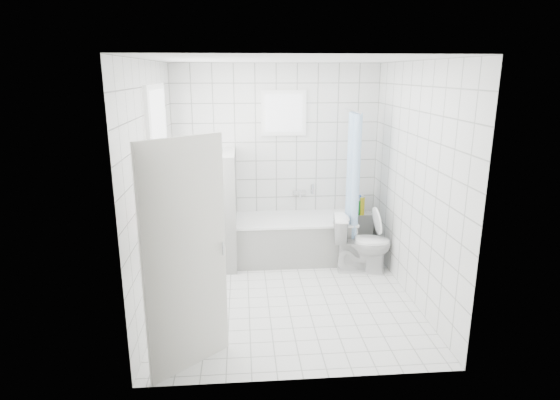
{
  "coord_description": "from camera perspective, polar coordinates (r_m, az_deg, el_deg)",
  "views": [
    {
      "loc": [
        -0.47,
        -4.85,
        2.47
      ],
      "look_at": [
        -0.04,
        0.35,
        1.05
      ],
      "focal_mm": 30.0,
      "sensor_mm": 36.0,
      "label": 1
    }
  ],
  "objects": [
    {
      "name": "window_back",
      "position": [
        6.35,
        0.48,
        10.54
      ],
      "size": [
        0.5,
        0.01,
        0.5
      ],
      "primitive_type": "cube",
      "color": "white",
      "rests_on": "wall_back"
    },
    {
      "name": "tiled_ledge",
      "position": [
        6.8,
        9.39,
        -3.81
      ],
      "size": [
        0.4,
        0.24,
        0.55
      ],
      "primitive_type": "cube",
      "color": "white",
      "rests_on": "ground"
    },
    {
      "name": "partition_wall",
      "position": [
        6.17,
        -6.07,
        -1.04
      ],
      "size": [
        0.15,
        0.85,
        1.5
      ],
      "primitive_type": "cube",
      "color": "white",
      "rests_on": "ground"
    },
    {
      "name": "wall_left",
      "position": [
        5.07,
        -15.12,
        1.36
      ],
      "size": [
        0.02,
        3.0,
        2.6
      ],
      "primitive_type": "cube",
      "color": "white",
      "rests_on": "ground"
    },
    {
      "name": "ground",
      "position": [
        5.46,
        0.78,
        -11.66
      ],
      "size": [
        3.0,
        3.0,
        0.0
      ],
      "primitive_type": "plane",
      "color": "white",
      "rests_on": "ground"
    },
    {
      "name": "window_sill",
      "position": [
        5.46,
        -13.33,
        -2.35
      ],
      "size": [
        0.18,
        1.02,
        0.08
      ],
      "primitive_type": "cube",
      "color": "white",
      "rests_on": "wall_left"
    },
    {
      "name": "wall_back",
      "position": [
        6.47,
        -0.45,
        4.82
      ],
      "size": [
        2.8,
        0.02,
        2.6
      ],
      "primitive_type": "cube",
      "color": "white",
      "rests_on": "ground"
    },
    {
      "name": "door",
      "position": [
        3.95,
        -11.38,
        -6.97
      ],
      "size": [
        0.63,
        0.56,
        2.0
      ],
      "primitive_type": "cube",
      "rotation": [
        0.0,
        0.0,
        -0.85
      ],
      "color": "silver",
      "rests_on": "ground"
    },
    {
      "name": "sill_bottles",
      "position": [
        5.34,
        -13.45,
        -0.92
      ],
      "size": [
        0.17,
        0.74,
        0.32
      ],
      "color": "silver",
      "rests_on": "window_sill"
    },
    {
      "name": "shower_curtain",
      "position": [
        6.14,
        8.81,
        2.17
      ],
      "size": [
        0.14,
        0.48,
        1.78
      ],
      "primitive_type": null,
      "color": "#4485C9",
      "rests_on": "curtain_rod"
    },
    {
      "name": "tub_faucet",
      "position": [
        6.56,
        2.36,
        0.93
      ],
      "size": [
        0.18,
        0.06,
        0.06
      ],
      "primitive_type": "cube",
      "color": "silver",
      "rests_on": "wall_back"
    },
    {
      "name": "bathtub",
      "position": [
        6.39,
        1.78,
        -4.7
      ],
      "size": [
        1.58,
        0.77,
        0.58
      ],
      "color": "white",
      "rests_on": "ground"
    },
    {
      "name": "ledge_bottles",
      "position": [
        6.66,
        9.68,
        -0.7
      ],
      "size": [
        0.14,
        0.18,
        0.25
      ],
      "color": "yellow",
      "rests_on": "tiled_ledge"
    },
    {
      "name": "wall_front",
      "position": [
        3.58,
        3.16,
        -3.9
      ],
      "size": [
        2.8,
        0.02,
        2.6
      ],
      "primitive_type": "cube",
      "color": "white",
      "rests_on": "ground"
    },
    {
      "name": "window_left",
      "position": [
        5.29,
        -14.3,
        5.3
      ],
      "size": [
        0.01,
        0.9,
        1.4
      ],
      "primitive_type": "cube",
      "color": "white",
      "rests_on": "wall_left"
    },
    {
      "name": "curtain_rod",
      "position": [
        6.13,
        8.87,
        10.66
      ],
      "size": [
        0.02,
        0.8,
        0.02
      ],
      "primitive_type": "cylinder",
      "rotation": [
        1.57,
        0.0,
        0.0
      ],
      "color": "silver",
      "rests_on": "wall_back"
    },
    {
      "name": "wall_right",
      "position": [
        5.33,
        16.01,
        1.94
      ],
      "size": [
        0.02,
        3.0,
        2.6
      ],
      "primitive_type": "cube",
      "color": "white",
      "rests_on": "ground"
    },
    {
      "name": "ceiling",
      "position": [
        4.87,
        0.9,
        16.76
      ],
      "size": [
        3.0,
        3.0,
        0.0
      ],
      "primitive_type": "plane",
      "rotation": [
        3.14,
        0.0,
        0.0
      ],
      "color": "white",
      "rests_on": "ground"
    },
    {
      "name": "toilet",
      "position": [
        6.07,
        9.96,
        -5.25
      ],
      "size": [
        0.77,
        0.51,
        0.74
      ],
      "primitive_type": "imported",
      "rotation": [
        0.0,
        0.0,
        1.43
      ],
      "color": "white",
      "rests_on": "ground"
    }
  ]
}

